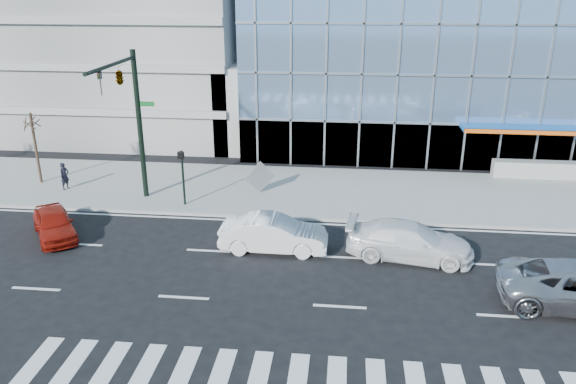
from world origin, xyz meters
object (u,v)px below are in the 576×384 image
ped_signal_post (182,169)px  street_tree_near (32,123)px  red_sedan (54,223)px  tilted_panel (260,177)px  traffic_signal (126,93)px  white_suv (410,241)px  pedestrian (65,176)px  white_sedan (274,234)px

ped_signal_post → street_tree_near: 9.97m
red_sedan → tilted_panel: 11.00m
traffic_signal → red_sedan: 7.20m
street_tree_near → red_sedan: 8.70m
ped_signal_post → tilted_panel: 4.52m
ped_signal_post → white_suv: bearing=-22.0°
traffic_signal → tilted_panel: traffic_signal is taller
ped_signal_post → pedestrian: 7.73m
pedestrian → tilted_panel: tilted_panel is taller
red_sedan → white_suv: bearing=-36.4°
tilted_panel → ped_signal_post: bearing=179.7°
traffic_signal → pedestrian: traffic_signal is taller
red_sedan → pedestrian: 6.35m
white_sedan → traffic_signal: bearing=62.6°
street_tree_near → white_suv: bearing=-18.9°
red_sedan → pedestrian: (-2.39, 5.88, 0.25)m
ped_signal_post → red_sedan: size_ratio=0.74×
white_sedan → tilted_panel: bearing=14.1°
traffic_signal → white_sedan: traffic_signal is taller
ped_signal_post → white_sedan: (5.43, -4.53, -1.35)m
white_suv → red_sedan: 16.52m
white_sedan → red_sedan: white_sedan is taller
ped_signal_post → white_suv: 12.40m
pedestrian → red_sedan: bearing=-135.9°
white_sedan → tilted_panel: tilted_panel is taller
ped_signal_post → white_sedan: ped_signal_post is taller
pedestrian → street_tree_near: bearing=87.1°
white_suv → tilted_panel: 10.31m
red_sedan → street_tree_near: bearing=87.8°
red_sedan → ped_signal_post: bearing=4.9°
ped_signal_post → street_tree_near: bearing=164.9°
white_suv → tilted_panel: (-7.67, 6.88, 0.27)m
street_tree_near → pedestrian: 3.62m
red_sedan → pedestrian: bearing=76.9°
red_sedan → pedestrian: pedestrian is taller
red_sedan → traffic_signal: bearing=21.3°
traffic_signal → red_sedan: bearing=-123.6°
traffic_signal → tilted_panel: (6.26, 2.64, -5.10)m
white_sedan → red_sedan: bearing=88.8°
traffic_signal → ped_signal_post: (2.50, 0.37, -4.02)m
traffic_signal → white_sedan: 10.44m
traffic_signal → tilted_panel: size_ratio=6.15×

